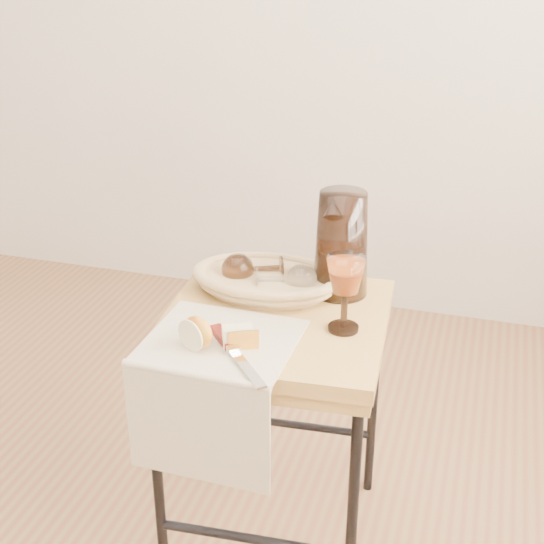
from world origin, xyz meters
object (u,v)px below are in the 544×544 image
(bread_basket, at_px, (266,282))
(goblet_lying_a, at_px, (257,269))
(wine_goblet, at_px, (345,294))
(apple_half, at_px, (198,332))
(side_table, at_px, (274,432))
(tea_towel, at_px, (221,341))
(pitcher, at_px, (341,244))
(goblet_lying_b, at_px, (283,279))
(table_knife, at_px, (235,352))

(bread_basket, height_order, goblet_lying_a, goblet_lying_a)
(wine_goblet, bearing_deg, apple_half, -148.50)
(goblet_lying_a, bearing_deg, side_table, 99.19)
(bread_basket, bearing_deg, tea_towel, -96.98)
(apple_half, bearing_deg, goblet_lying_a, 109.55)
(side_table, height_order, pitcher, pitcher)
(goblet_lying_b, xyz_separation_m, pitcher, (0.12, 0.07, 0.08))
(side_table, xyz_separation_m, apple_half, (-0.11, -0.18, 0.36))
(goblet_lying_b, xyz_separation_m, wine_goblet, (0.17, -0.11, 0.04))
(side_table, relative_size, goblet_lying_b, 5.37)
(bread_basket, height_order, table_knife, bread_basket)
(bread_basket, distance_m, goblet_lying_b, 0.05)
(side_table, relative_size, bread_basket, 2.01)
(tea_towel, bearing_deg, pitcher, 59.26)
(side_table, height_order, wine_goblet, wine_goblet)
(pitcher, bearing_deg, side_table, -139.94)
(goblet_lying_a, xyz_separation_m, pitcher, (0.20, 0.04, 0.07))
(bread_basket, bearing_deg, table_knife, -86.87)
(bread_basket, height_order, apple_half, apple_half)
(pitcher, relative_size, table_knife, 1.19)
(tea_towel, distance_m, goblet_lying_b, 0.25)
(side_table, height_order, apple_half, apple_half)
(bread_basket, relative_size, goblet_lying_a, 2.47)
(tea_towel, relative_size, wine_goblet, 1.79)
(bread_basket, distance_m, wine_goblet, 0.26)
(apple_half, bearing_deg, wine_goblet, 56.23)
(tea_towel, bearing_deg, goblet_lying_a, 92.60)
(tea_towel, xyz_separation_m, wine_goblet, (0.24, 0.13, 0.08))
(goblet_lying_b, distance_m, table_knife, 0.29)
(tea_towel, bearing_deg, table_knife, -44.77)
(tea_towel, bearing_deg, goblet_lying_b, 75.33)
(tea_towel, height_order, apple_half, apple_half)
(apple_half, bearing_deg, side_table, 82.99)
(goblet_lying_b, height_order, apple_half, goblet_lying_b)
(side_table, distance_m, pitcher, 0.48)
(table_knife, bearing_deg, goblet_lying_b, 135.38)
(pitcher, bearing_deg, table_knife, -126.52)
(bread_basket, distance_m, goblet_lying_a, 0.04)
(side_table, distance_m, tea_towel, 0.36)
(goblet_lying_b, height_order, wine_goblet, wine_goblet)
(side_table, relative_size, goblet_lying_a, 4.96)
(tea_towel, distance_m, bread_basket, 0.26)
(bread_basket, height_order, pitcher, pitcher)
(goblet_lying_a, distance_m, table_knife, 0.33)
(goblet_lying_a, bearing_deg, wine_goblet, 126.05)
(tea_towel, distance_m, table_knife, 0.07)
(pitcher, height_order, wine_goblet, pitcher)
(pitcher, distance_m, apple_half, 0.42)
(goblet_lying_a, relative_size, wine_goblet, 0.73)
(pitcher, bearing_deg, goblet_lying_b, -166.19)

